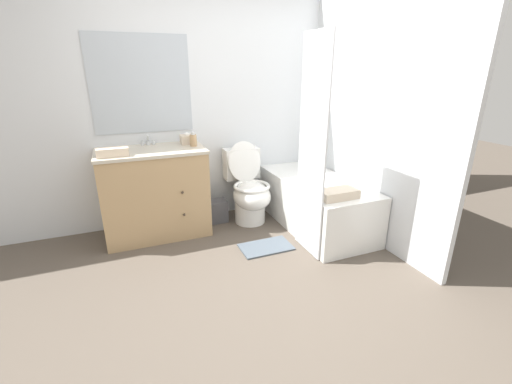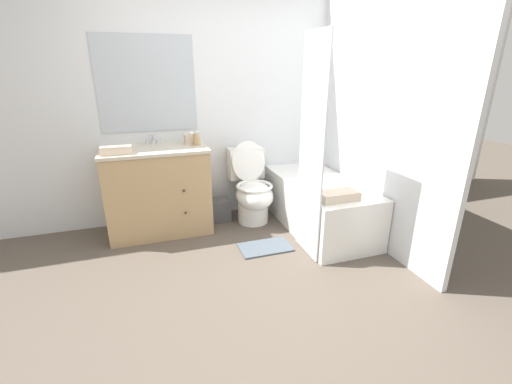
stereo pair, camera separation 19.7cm
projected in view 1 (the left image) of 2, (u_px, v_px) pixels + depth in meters
The scene contains 14 objects.
ground_plane at pixel (274, 286), 2.72m from camera, with size 14.00×14.00×0.00m, color brown.
wall_back at pixel (213, 105), 3.69m from camera, with size 8.00×0.06×2.50m.
wall_right at pixel (357, 108), 3.43m from camera, with size 0.05×2.58×2.50m.
vanity_cabinet at pixel (155, 192), 3.45m from camera, with size 1.02×0.60×0.89m.
sink_faucet at pixel (148, 142), 3.47m from camera, with size 0.14×0.12×0.12m.
toilet at pixel (249, 191), 3.77m from camera, with size 0.40×0.66×0.88m.
bathtub at pixel (315, 202), 3.69m from camera, with size 0.69×1.45×0.52m.
shower_curtain at pixel (312, 151), 2.94m from camera, with size 0.01×0.43×1.91m.
wastebasket at pixel (217, 211), 3.83m from camera, with size 0.22×0.19×0.24m.
tissue_box at pixel (187, 139), 3.52m from camera, with size 0.14×0.13×0.12m.
soap_dispenser at pixel (193, 140), 3.41m from camera, with size 0.07×0.07×0.15m.
hand_towel_folded at pixel (113, 152), 3.02m from camera, with size 0.27×0.12×0.08m.
bath_towel_folded at pixel (338, 194), 3.09m from camera, with size 0.36×0.19×0.08m.
bath_mat at pixel (266, 247), 3.29m from camera, with size 0.49×0.29×0.02m.
Camera 1 is at (-1.00, -2.08, 1.64)m, focal length 24.00 mm.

